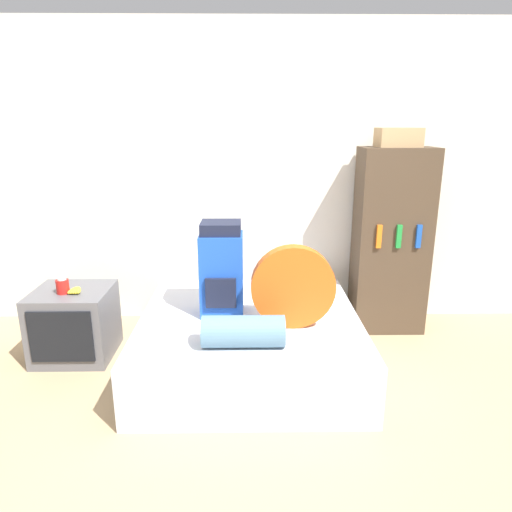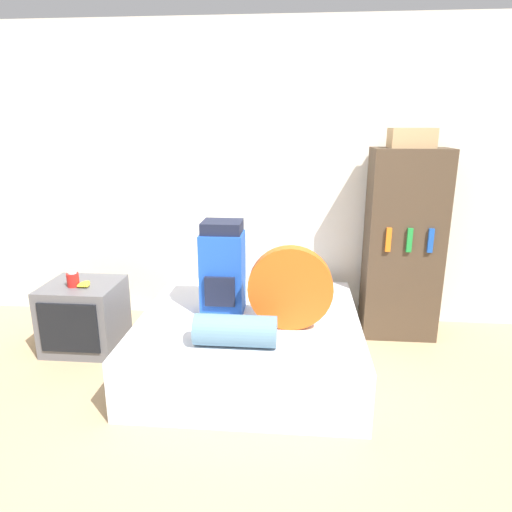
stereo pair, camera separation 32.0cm
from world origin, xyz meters
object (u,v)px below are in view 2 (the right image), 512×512
Objects in this scene: tent_bag at (290,288)px; television at (85,316)px; backpack at (223,269)px; sleeping_roll at (235,331)px; bookshelf at (403,245)px; cardboard_box at (412,138)px; canister at (73,279)px.

tent_bag is 1.00× the size of television.
backpack is 1.32× the size of sleeping_roll.
tent_bag is at bearing -136.87° from bookshelf.
bookshelf is (1.25, 1.16, 0.27)m from sleeping_roll.
backpack is at bearing 106.91° from sleeping_roll.
cardboard_box is at bearing 11.10° from television.
cardboard_box is at bearing 12.13° from canister.
canister is at bearing 169.44° from tent_bag.
television is 0.36× the size of bookshelf.
canister is (-1.35, 0.61, 0.09)m from sleeping_roll.
television is 2.95m from cardboard_box.
tent_bag is at bearing -12.60° from television.
television is (-1.65, 0.37, -0.43)m from tent_bag.
sleeping_roll is (0.16, -0.53, -0.23)m from backpack.
backpack reaches higher than canister.
backpack is 2.03× the size of cardboard_box.
backpack is 1.26m from television.
television is 2.67m from bookshelf.
sleeping_roll is 0.33× the size of bookshelf.
sleeping_roll reaches higher than television.
canister is at bearing 155.62° from sleeping_roll.
canister is at bearing 176.07° from backpack.
television is at bearing 59.75° from canister.
sleeping_roll is 1.49m from canister.
cardboard_box reaches higher than bookshelf.
sleeping_roll is at bearing -136.70° from cardboard_box.
canister is at bearing -120.25° from television.
sleeping_roll is at bearing -137.22° from bookshelf.
canister is (-1.68, 0.31, -0.10)m from tent_bag.
backpack is at bearing 154.84° from tent_bag.
cardboard_box is (2.59, 0.56, 1.05)m from canister.
canister is 0.08× the size of bookshelf.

